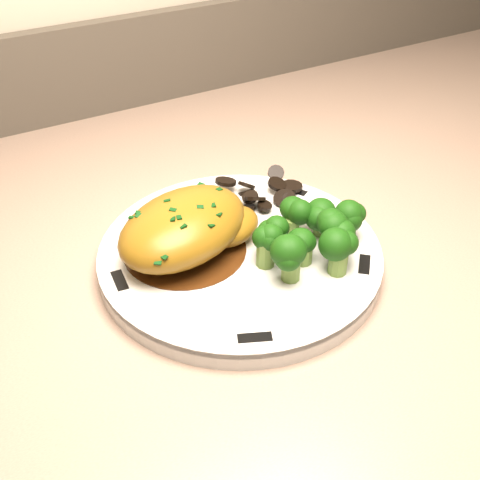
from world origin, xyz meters
TOP-DOWN VIEW (x-y plane):
  - plate at (0.29, 1.61)m, footprint 0.26×0.26m
  - rim_accent_0 at (0.38, 1.67)m, footprint 0.02×0.03m
  - rim_accent_1 at (0.26, 1.72)m, footprint 0.03×0.01m
  - rim_accent_2 at (0.17, 1.62)m, footprint 0.01×0.03m
  - rim_accent_3 at (0.24, 1.51)m, footprint 0.03×0.02m
  - rim_accent_4 at (0.37, 1.54)m, footprint 0.03×0.03m
  - gravy_pool at (0.24, 1.64)m, footprint 0.11×0.11m
  - chicken_breast at (0.25, 1.63)m, footprint 0.16×0.13m
  - mushroom_pile at (0.34, 1.68)m, footprint 0.09×0.07m
  - broccoli_florets at (0.33, 1.58)m, footprint 0.11×0.09m

SIDE VIEW (x-z plane):
  - plate at x=0.29m, z-range 0.93..0.95m
  - rim_accent_0 at x=0.38m, z-range 0.95..0.95m
  - rim_accent_1 at x=0.26m, z-range 0.95..0.95m
  - rim_accent_2 at x=0.17m, z-range 0.95..0.95m
  - rim_accent_3 at x=0.24m, z-range 0.95..0.95m
  - rim_accent_4 at x=0.37m, z-range 0.95..0.95m
  - gravy_pool at x=0.24m, z-range 0.95..0.95m
  - mushroom_pile at x=0.34m, z-range 0.94..0.97m
  - broccoli_florets at x=0.33m, z-range 0.95..0.99m
  - chicken_breast at x=0.25m, z-range 0.95..1.00m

